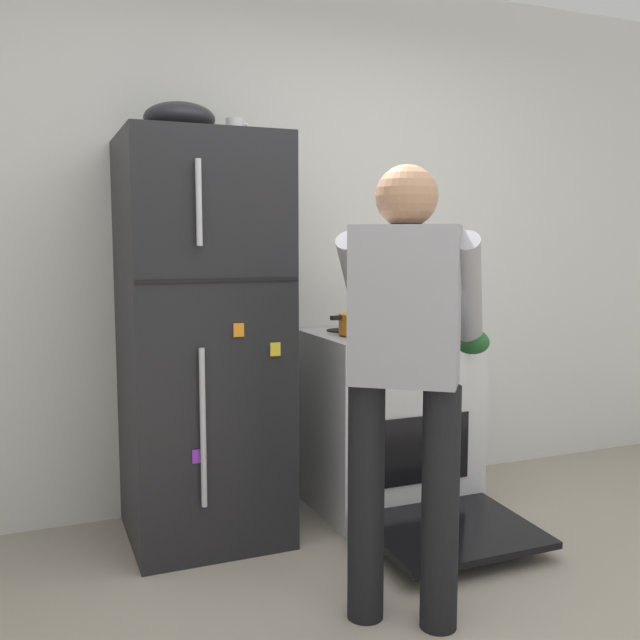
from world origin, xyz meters
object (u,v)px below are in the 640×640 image
object	(u,v)px
stove_range	(389,422)
mixing_bowl	(179,119)
coffee_mug	(235,129)
refrigerator	(202,340)
person_cook	(406,354)
red_pot	(364,324)

from	to	relation	value
stove_range	mixing_bowl	bearing A→B (deg)	179.01
coffee_mug	mixing_bowl	bearing A→B (deg)	-169.22
coffee_mug	stove_range	bearing A→B (deg)	-5.06
refrigerator	person_cook	size ratio (longest dim) A/B	1.13
refrigerator	stove_range	size ratio (longest dim) A/B	1.49
stove_range	mixing_bowl	world-z (taller)	mixing_bowl
stove_range	red_pot	bearing A→B (deg)	-168.62
refrigerator	red_pot	world-z (taller)	refrigerator
mixing_bowl	coffee_mug	bearing A→B (deg)	10.78
stove_range	coffee_mug	distance (m)	1.61
mixing_bowl	refrigerator	bearing A→B (deg)	-0.22
stove_range	person_cook	size ratio (longest dim) A/B	0.76
person_cook	mixing_bowl	xyz separation A→B (m)	(-0.57, 1.00, 0.92)
stove_range	person_cook	world-z (taller)	person_cook
stove_range	red_pot	world-z (taller)	red_pot
refrigerator	mixing_bowl	world-z (taller)	mixing_bowl
refrigerator	coffee_mug	size ratio (longest dim) A/B	16.10
refrigerator	stove_range	distance (m)	1.06
coffee_mug	mixing_bowl	size ratio (longest dim) A/B	0.37
stove_range	refrigerator	bearing A→B (deg)	178.94
refrigerator	mixing_bowl	distance (m)	0.97
person_cook	red_pot	xyz separation A→B (m)	(0.30, 0.95, -0.01)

